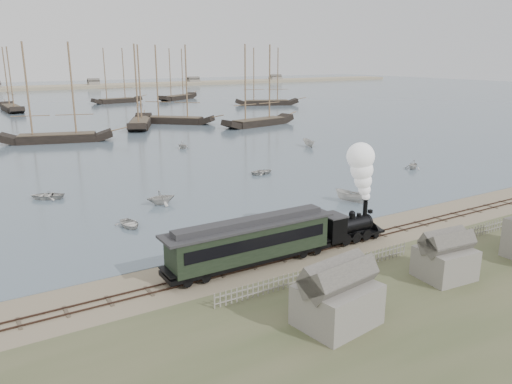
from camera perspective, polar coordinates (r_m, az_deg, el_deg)
ground at (r=49.58m, az=8.24°, el=-5.15°), size 600.00×600.00×0.00m
harbor_water at (r=208.39m, az=-23.41°, el=9.37°), size 600.00×336.00×0.06m
rail_track at (r=48.15m, az=9.76°, el=-5.79°), size 120.00×1.80×0.16m
picket_fence_west at (r=40.77m, az=7.42°, el=-9.78°), size 19.00×0.10×1.20m
picket_fence_east at (r=53.75m, az=23.84°, el=-4.71°), size 15.00×0.10×1.20m
shed_left at (r=34.69m, az=9.15°, el=-14.63°), size 5.00×4.00×4.10m
shed_mid at (r=43.29m, az=20.62°, el=-9.15°), size 4.00×3.50×3.60m
far_spit at (r=287.58m, az=-25.88°, el=10.41°), size 500.00×20.00×1.80m
locomotive at (r=48.18m, az=11.83°, el=-0.68°), size 7.28×2.72×9.08m
passenger_coach at (r=41.73m, az=-0.65°, el=-5.56°), size 15.32×2.96×3.72m
beached_dinghy at (r=48.02m, az=5.69°, el=-5.23°), size 4.63×4.89×0.82m
rowboat_0 at (r=53.28m, az=-14.23°, el=-3.54°), size 3.58×2.70×0.70m
rowboat_1 at (r=60.34m, az=-10.81°, el=-0.58°), size 3.09×3.53×1.79m
rowboat_2 at (r=61.31m, az=10.74°, el=-0.47°), size 4.06×3.17×1.49m
rowboat_3 at (r=74.69m, az=0.76°, el=2.34°), size 2.64×3.62×0.73m
rowboat_4 at (r=81.76m, az=17.52°, el=3.02°), size 3.21×3.40×1.42m
rowboat_5 at (r=97.84m, az=6.02°, el=5.59°), size 3.99×2.11×1.46m
rowboat_6 at (r=66.93m, az=-22.80°, el=-0.37°), size 4.49×4.93×0.84m
rowboat_7 at (r=96.22m, az=-8.39°, el=5.32°), size 3.15×2.90×1.38m
schooner_2 at (r=109.38m, az=-22.24°, el=10.48°), size 22.32×10.73×20.00m
schooner_3 at (r=127.93m, az=-13.31°, el=11.73°), size 13.63×22.41×20.00m
schooner_4 at (r=126.36m, az=0.33°, el=12.09°), size 21.94×8.99×20.00m
schooner_5 at (r=180.74m, az=1.27°, el=13.07°), size 22.59×13.50×20.00m
schooner_7 at (r=178.88m, az=-26.48°, el=11.49°), size 6.07×22.25×20.00m
schooner_8 at (r=195.37m, az=-15.77°, el=12.68°), size 19.29×6.97×20.00m
schooner_9 at (r=205.96m, az=-9.03°, el=13.17°), size 21.05×15.95×20.00m
schooner_10 at (r=132.22m, az=-9.45°, el=12.04°), size 18.35×17.74×20.00m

